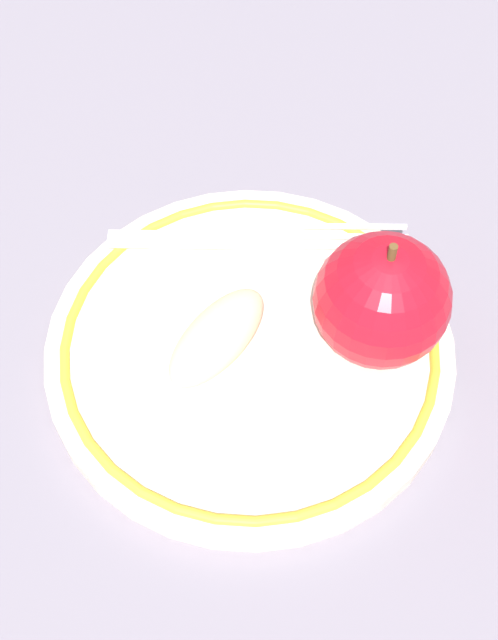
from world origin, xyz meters
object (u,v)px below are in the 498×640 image
plate (249,346)px  fork (249,240)px  apple_slice_front (217,336)px  apple_red_whole (382,300)px

plate → fork: bearing=76.9°
plate → apple_slice_front: apple_slice_front is taller
plate → apple_slice_front: 0.03m
plate → apple_red_whole: 0.08m
plate → fork: fork is taller
plate → fork: size_ratio=1.28×
apple_slice_front → plate: bearing=142.9°
plate → apple_red_whole: (0.07, -0.02, 0.05)m
fork → plate: bearing=-89.3°
apple_red_whole → fork: 0.11m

